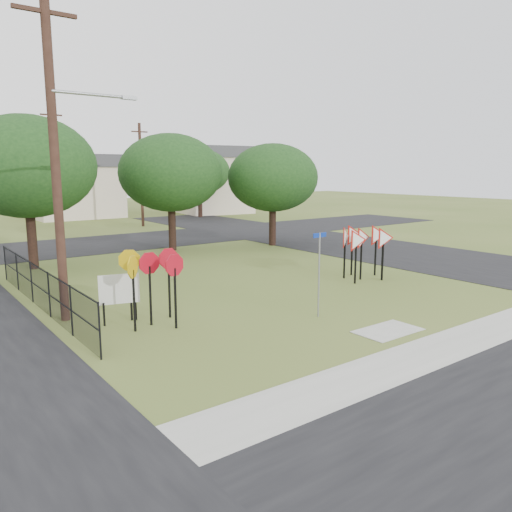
% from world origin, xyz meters
% --- Properties ---
extents(ground, '(140.00, 140.00, 0.00)m').
position_xyz_m(ground, '(0.00, 0.00, 0.00)').
color(ground, '#495D22').
extents(sidewalk, '(30.00, 1.60, 0.02)m').
position_xyz_m(sidewalk, '(0.00, -4.20, 0.01)').
color(sidewalk, '#9FA198').
rests_on(sidewalk, ground).
extents(planting_strip, '(30.00, 0.80, 0.02)m').
position_xyz_m(planting_strip, '(0.00, -5.40, 0.01)').
color(planting_strip, '#495D22').
rests_on(planting_strip, ground).
extents(street_right, '(8.00, 50.00, 0.02)m').
position_xyz_m(street_right, '(12.00, 10.00, 0.01)').
color(street_right, black).
rests_on(street_right, ground).
extents(street_far, '(60.00, 8.00, 0.02)m').
position_xyz_m(street_far, '(0.00, 20.00, 0.01)').
color(street_far, black).
rests_on(street_far, ground).
extents(curb_pad, '(2.00, 1.20, 0.02)m').
position_xyz_m(curb_pad, '(0.00, -2.40, 0.01)').
color(curb_pad, '#9FA198').
rests_on(curb_pad, ground).
extents(street_name_sign, '(0.57, 0.05, 2.75)m').
position_xyz_m(street_name_sign, '(-0.62, -0.07, 1.59)').
color(street_name_sign, gray).
rests_on(street_name_sign, ground).
extents(stop_sign_cluster, '(2.10, 1.85, 2.29)m').
position_xyz_m(stop_sign_cluster, '(-5.28, 2.40, 1.71)').
color(stop_sign_cluster, black).
rests_on(stop_sign_cluster, ground).
extents(yield_sign_cluster, '(3.01, 1.77, 2.35)m').
position_xyz_m(yield_sign_cluster, '(5.01, 2.86, 1.73)').
color(yield_sign_cluster, black).
rests_on(yield_sign_cluster, ground).
extents(info_board, '(1.20, 0.36, 1.54)m').
position_xyz_m(info_board, '(-6.02, 3.16, 1.03)').
color(info_board, black).
rests_on(info_board, ground).
extents(utility_pole_main, '(3.55, 0.33, 10.00)m').
position_xyz_m(utility_pole_main, '(-7.24, 4.50, 5.21)').
color(utility_pole_main, '#3F261D').
rests_on(utility_pole_main, ground).
extents(far_pole_a, '(1.40, 0.24, 9.00)m').
position_xyz_m(far_pole_a, '(-2.00, 24.00, 4.60)').
color(far_pole_a, '#3F261D').
rests_on(far_pole_a, ground).
extents(far_pole_b, '(1.40, 0.24, 8.50)m').
position_xyz_m(far_pole_b, '(6.00, 28.00, 4.35)').
color(far_pole_b, '#3F261D').
rests_on(far_pole_b, ground).
extents(fence_run, '(0.05, 11.55, 1.50)m').
position_xyz_m(fence_run, '(-7.60, 6.25, 0.78)').
color(fence_run, black).
rests_on(fence_run, ground).
extents(house_mid, '(8.40, 8.40, 6.20)m').
position_xyz_m(house_mid, '(4.00, 40.00, 3.15)').
color(house_mid, beige).
rests_on(house_mid, ground).
extents(house_right, '(8.30, 8.30, 7.20)m').
position_xyz_m(house_right, '(18.00, 36.00, 3.65)').
color(house_right, beige).
rests_on(house_right, ground).
extents(tree_near_left, '(6.40, 6.40, 7.27)m').
position_xyz_m(tree_near_left, '(-6.00, 14.00, 4.86)').
color(tree_near_left, black).
rests_on(tree_near_left, ground).
extents(tree_near_mid, '(6.00, 6.00, 6.80)m').
position_xyz_m(tree_near_mid, '(2.00, 15.00, 4.54)').
color(tree_near_mid, black).
rests_on(tree_near_mid, ground).
extents(tree_near_right, '(5.60, 5.60, 6.33)m').
position_xyz_m(tree_near_right, '(8.00, 13.00, 4.22)').
color(tree_near_right, black).
rests_on(tree_near_right, ground).
extents(tree_far_right, '(6.00, 6.00, 6.80)m').
position_xyz_m(tree_far_right, '(14.00, 32.00, 4.54)').
color(tree_far_right, black).
rests_on(tree_far_right, ground).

